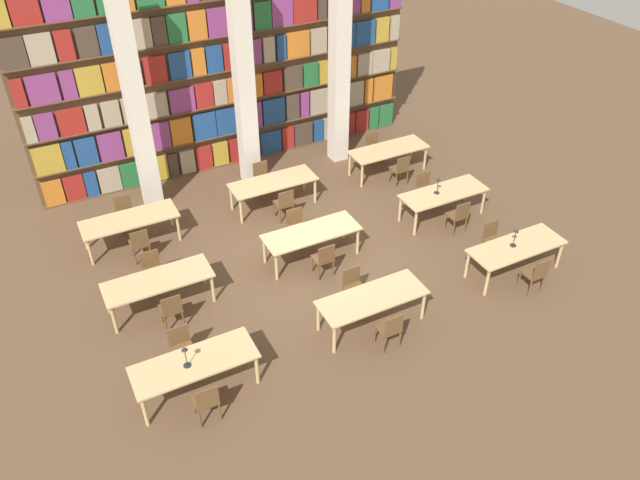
% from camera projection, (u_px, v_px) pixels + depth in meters
% --- Properties ---
extents(ground_plane, '(40.00, 40.00, 0.00)m').
position_uv_depth(ground_plane, '(315.00, 257.00, 14.55)').
color(ground_plane, brown).
extents(bookshelf_bank, '(10.73, 0.35, 5.50)m').
position_uv_depth(bookshelf_bank, '(228.00, 74.00, 16.61)').
color(bookshelf_bank, brown).
rests_on(bookshelf_bank, ground_plane).
extents(pillar_left, '(0.45, 0.45, 6.00)m').
position_uv_depth(pillar_left, '(134.00, 97.00, 14.56)').
color(pillar_left, silver).
rests_on(pillar_left, ground_plane).
extents(pillar_center, '(0.45, 0.45, 6.00)m').
position_uv_depth(pillar_center, '(243.00, 76.00, 15.57)').
color(pillar_center, silver).
rests_on(pillar_center, ground_plane).
extents(pillar_right, '(0.45, 0.45, 6.00)m').
position_uv_depth(pillar_right, '(339.00, 58.00, 16.57)').
color(pillar_right, silver).
rests_on(pillar_right, ground_plane).
extents(reading_table_0, '(2.22, 0.84, 0.75)m').
position_uv_depth(reading_table_0, '(195.00, 365.00, 11.02)').
color(reading_table_0, tan).
rests_on(reading_table_0, ground_plane).
extents(chair_0, '(0.42, 0.40, 0.89)m').
position_uv_depth(chair_0, '(206.00, 401.00, 10.61)').
color(chair_0, brown).
rests_on(chair_0, ground_plane).
extents(chair_1, '(0.42, 0.40, 0.89)m').
position_uv_depth(chair_1, '(182.00, 347.00, 11.61)').
color(chair_1, brown).
rests_on(chair_1, ground_plane).
extents(desk_lamp_0, '(0.14, 0.14, 0.46)m').
position_uv_depth(desk_lamp_0, '(185.00, 353.00, 10.72)').
color(desk_lamp_0, '#232328').
rests_on(desk_lamp_0, reading_table_0).
extents(reading_table_1, '(2.22, 0.84, 0.75)m').
position_uv_depth(reading_table_1, '(372.00, 300.00, 12.39)').
color(reading_table_1, tan).
rests_on(reading_table_1, ground_plane).
extents(chair_2, '(0.42, 0.40, 0.89)m').
position_uv_depth(chair_2, '(390.00, 329.00, 11.99)').
color(chair_2, brown).
rests_on(chair_2, ground_plane).
extents(chair_3, '(0.42, 0.40, 0.89)m').
position_uv_depth(chair_3, '(354.00, 286.00, 12.99)').
color(chair_3, brown).
rests_on(chair_3, ground_plane).
extents(reading_table_2, '(2.22, 0.84, 0.75)m').
position_uv_depth(reading_table_2, '(516.00, 249.00, 13.73)').
color(reading_table_2, tan).
rests_on(reading_table_2, ground_plane).
extents(chair_4, '(0.42, 0.40, 0.89)m').
position_uv_depth(chair_4, '(536.00, 274.00, 13.32)').
color(chair_4, brown).
rests_on(chair_4, ground_plane).
extents(chair_5, '(0.42, 0.40, 0.89)m').
position_uv_depth(chair_5, '(493.00, 239.00, 14.32)').
color(chair_5, brown).
rests_on(chair_5, ground_plane).
extents(desk_lamp_1, '(0.14, 0.14, 0.45)m').
position_uv_depth(desk_lamp_1, '(516.00, 235.00, 13.50)').
color(desk_lamp_1, '#232328').
rests_on(desk_lamp_1, reading_table_2).
extents(reading_table_3, '(2.22, 0.84, 0.75)m').
position_uv_depth(reading_table_3, '(158.00, 282.00, 12.81)').
color(reading_table_3, tan).
rests_on(reading_table_3, ground_plane).
extents(chair_6, '(0.42, 0.40, 0.89)m').
position_uv_depth(chair_6, '(171.00, 309.00, 12.43)').
color(chair_6, brown).
rests_on(chair_6, ground_plane).
extents(chair_7, '(0.42, 0.40, 0.89)m').
position_uv_depth(chair_7, '(153.00, 269.00, 13.43)').
color(chair_7, brown).
rests_on(chair_7, ground_plane).
extents(reading_table_4, '(2.22, 0.84, 0.75)m').
position_uv_depth(reading_table_4, '(311.00, 235.00, 14.14)').
color(reading_table_4, tan).
rests_on(reading_table_4, ground_plane).
extents(chair_8, '(0.42, 0.40, 0.89)m').
position_uv_depth(chair_8, '(324.00, 258.00, 13.73)').
color(chair_8, brown).
rests_on(chair_8, ground_plane).
extents(chair_9, '(0.42, 0.40, 0.89)m').
position_uv_depth(chair_9, '(297.00, 226.00, 14.73)').
color(chair_9, brown).
rests_on(chair_9, ground_plane).
extents(reading_table_5, '(2.22, 0.84, 0.75)m').
position_uv_depth(reading_table_5, '(443.00, 195.00, 15.49)').
color(reading_table_5, tan).
rests_on(reading_table_5, ground_plane).
extents(chair_10, '(0.42, 0.40, 0.89)m').
position_uv_depth(chair_10, '(458.00, 215.00, 15.08)').
color(chair_10, brown).
rests_on(chair_10, ground_plane).
extents(chair_11, '(0.42, 0.40, 0.89)m').
position_uv_depth(chair_11, '(425.00, 188.00, 16.08)').
color(chair_11, brown).
rests_on(chair_11, ground_plane).
extents(desk_lamp_2, '(0.14, 0.14, 0.43)m').
position_uv_depth(desk_lamp_2, '(438.00, 183.00, 15.23)').
color(desk_lamp_2, '#232328').
rests_on(desk_lamp_2, reading_table_5).
extents(reading_table_6, '(2.22, 0.84, 0.75)m').
position_uv_depth(reading_table_6, '(129.00, 221.00, 14.56)').
color(reading_table_6, tan).
rests_on(reading_table_6, ground_plane).
extents(chair_12, '(0.42, 0.40, 0.89)m').
position_uv_depth(chair_12, '(140.00, 243.00, 14.18)').
color(chair_12, brown).
rests_on(chair_12, ground_plane).
extents(chair_13, '(0.42, 0.40, 0.89)m').
position_uv_depth(chair_13, '(125.00, 212.00, 15.18)').
color(chair_13, brown).
rests_on(chair_13, ground_plane).
extents(reading_table_7, '(2.22, 0.84, 0.75)m').
position_uv_depth(reading_table_7, '(273.00, 184.00, 15.90)').
color(reading_table_7, tan).
rests_on(reading_table_7, ground_plane).
extents(chair_14, '(0.42, 0.40, 0.89)m').
position_uv_depth(chair_14, '(284.00, 203.00, 15.50)').
color(chair_14, brown).
rests_on(chair_14, ground_plane).
extents(chair_15, '(0.42, 0.40, 0.89)m').
position_uv_depth(chair_15, '(262.00, 177.00, 16.50)').
color(chair_15, brown).
rests_on(chair_15, ground_plane).
extents(reading_table_8, '(2.22, 0.84, 0.75)m').
position_uv_depth(reading_table_8, '(388.00, 151.00, 17.27)').
color(reading_table_8, tan).
rests_on(reading_table_8, ground_plane).
extents(chair_16, '(0.42, 0.40, 0.89)m').
position_uv_depth(chair_16, '(400.00, 169.00, 16.87)').
color(chair_16, brown).
rests_on(chair_16, ground_plane).
extents(chair_17, '(0.42, 0.40, 0.89)m').
position_uv_depth(chair_17, '(374.00, 147.00, 17.87)').
color(chair_17, brown).
rests_on(chair_17, ground_plane).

